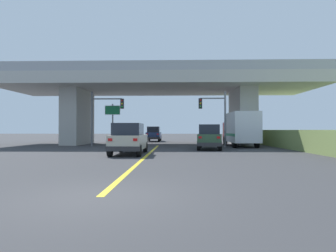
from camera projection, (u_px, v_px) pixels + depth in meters
ground at (159, 144)px, 31.12m from camera, size 160.00×160.00×0.00m
overpass_bridge at (159, 93)px, 31.19m from camera, size 33.15×10.26×7.98m
lane_divider_stripe at (147, 155)px, 17.76m from camera, size 0.20×21.87×0.01m
suv_lead at (129, 139)px, 18.64m from camera, size 2.00×4.60×2.02m
suv_crossing at (209, 137)px, 23.41m from camera, size 2.35×4.59×2.02m
box_truck at (241, 129)px, 27.25m from camera, size 2.33×6.79×3.20m
sedan_oncoming at (154, 134)px, 39.10m from camera, size 1.87×4.68×2.02m
traffic_signal_nearside at (216, 112)px, 26.45m from camera, size 2.54×0.36×5.14m
traffic_signal_farside at (103, 112)px, 27.67m from camera, size 3.21×0.36×5.30m
highway_sign at (113, 115)px, 28.69m from camera, size 1.54×0.17×4.19m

